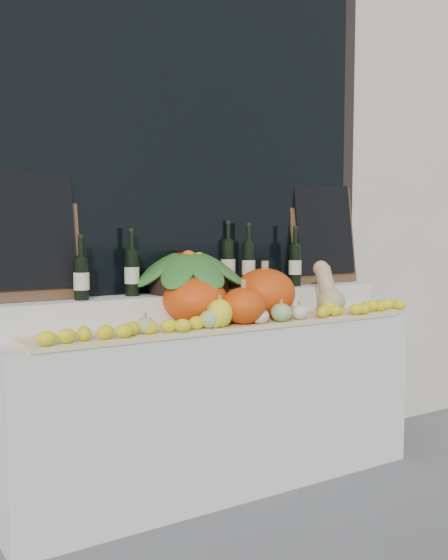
# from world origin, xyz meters

# --- Properties ---
(storefront_facade) EXTENTS (7.00, 0.94, 4.50)m
(storefront_facade) POSITION_xyz_m (0.00, 2.25, 2.25)
(storefront_facade) COLOR beige
(storefront_facade) RESTS_ON ground
(display_sill) EXTENTS (2.30, 0.55, 0.88)m
(display_sill) POSITION_xyz_m (0.00, 1.52, 0.44)
(display_sill) COLOR silver
(display_sill) RESTS_ON ground
(rear_tier) EXTENTS (2.30, 0.25, 0.16)m
(rear_tier) POSITION_xyz_m (0.00, 1.68, 0.96)
(rear_tier) COLOR silver
(rear_tier) RESTS_ON display_sill
(straw_bedding) EXTENTS (2.10, 0.32, 0.02)m
(straw_bedding) POSITION_xyz_m (0.00, 1.40, 0.89)
(straw_bedding) COLOR tan
(straw_bedding) RESTS_ON display_sill
(pumpkin_left) EXTENTS (0.44, 0.44, 0.24)m
(pumpkin_left) POSITION_xyz_m (-0.15, 1.49, 1.02)
(pumpkin_left) COLOR #D7460B
(pumpkin_left) RESTS_ON straw_bedding
(pumpkin_right) EXTENTS (0.34, 0.34, 0.27)m
(pumpkin_right) POSITION_xyz_m (0.27, 1.46, 1.04)
(pumpkin_right) COLOR #D7460B
(pumpkin_right) RESTS_ON straw_bedding
(pumpkin_center) EXTENTS (0.25, 0.25, 0.19)m
(pumpkin_center) POSITION_xyz_m (0.04, 1.32, 1.00)
(pumpkin_center) COLOR #D7460B
(pumpkin_center) RESTS_ON straw_bedding
(butternut_squash) EXTENTS (0.16, 0.22, 0.30)m
(butternut_squash) POSITION_xyz_m (0.65, 1.38, 1.02)
(butternut_squash) COLOR tan
(butternut_squash) RESTS_ON straw_bedding
(decorative_gourds) EXTENTS (1.24, 0.18, 0.16)m
(decorative_gourds) POSITION_xyz_m (0.11, 1.30, 0.96)
(decorative_gourds) COLOR #327121
(decorative_gourds) RESTS_ON straw_bedding
(lemon_heap) EXTENTS (2.20, 0.16, 0.06)m
(lemon_heap) POSITION_xyz_m (0.00, 1.29, 0.94)
(lemon_heap) COLOR yellow
(lemon_heap) RESTS_ON straw_bedding
(produce_bowl) EXTENTS (0.66, 0.66, 0.24)m
(produce_bowl) POSITION_xyz_m (-0.09, 1.66, 1.15)
(produce_bowl) COLOR black
(produce_bowl) RESTS_ON rear_tier
(wine_bottle_far_left) EXTENTS (0.08, 0.08, 0.32)m
(wine_bottle_far_left) POSITION_xyz_m (-0.69, 1.64, 1.15)
(wine_bottle_far_left) COLOR black
(wine_bottle_far_left) RESTS_ON rear_tier
(wine_bottle_near_left) EXTENTS (0.08, 0.08, 0.35)m
(wine_bottle_near_left) POSITION_xyz_m (-0.41, 1.68, 1.16)
(wine_bottle_near_left) COLOR black
(wine_bottle_near_left) RESTS_ON rear_tier
(wine_bottle_tall) EXTENTS (0.08, 0.08, 0.39)m
(wine_bottle_tall) POSITION_xyz_m (0.21, 1.74, 1.18)
(wine_bottle_tall) COLOR black
(wine_bottle_tall) RESTS_ON rear_tier
(wine_bottle_near_right) EXTENTS (0.08, 0.08, 0.38)m
(wine_bottle_near_right) POSITION_xyz_m (0.31, 1.68, 1.18)
(wine_bottle_near_right) COLOR black
(wine_bottle_near_right) RESTS_ON rear_tier
(wine_bottle_far_right) EXTENTS (0.08, 0.08, 0.36)m
(wine_bottle_far_right) POSITION_xyz_m (0.63, 1.66, 1.17)
(wine_bottle_far_right) COLOR black
(wine_bottle_far_right) RESTS_ON rear_tier
(chalkboard_left) EXTENTS (0.50, 0.12, 0.62)m
(chalkboard_left) POSITION_xyz_m (-0.92, 1.74, 1.36)
(chalkboard_left) COLOR #4C331E
(chalkboard_left) RESTS_ON rear_tier
(chalkboard_right) EXTENTS (0.50, 0.12, 0.62)m
(chalkboard_right) POSITION_xyz_m (0.92, 1.74, 1.36)
(chalkboard_right) COLOR #4C331E
(chalkboard_right) RESTS_ON rear_tier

